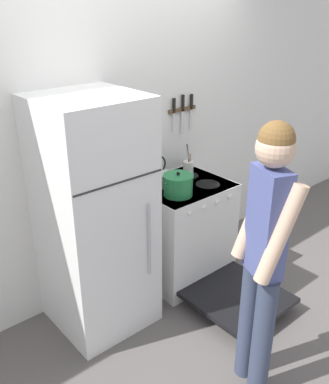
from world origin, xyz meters
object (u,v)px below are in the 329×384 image
object	(u,v)px
dutch_oven_pot	(178,185)
person	(264,251)
tea_kettle	(158,177)
utensil_jar	(188,167)
refrigerator	(95,218)
stove_range	(185,232)

from	to	relation	value
dutch_oven_pot	person	distance (m)	1.12
tea_kettle	person	bearing A→B (deg)	-104.04
utensil_jar	dutch_oven_pot	bearing A→B (deg)	-143.91
refrigerator	dutch_oven_pot	world-z (taller)	refrigerator
stove_range	utensil_jar	xyz separation A→B (m)	(0.19, 0.17, 0.51)
refrigerator	tea_kettle	distance (m)	0.74
utensil_jar	tea_kettle	bearing A→B (deg)	-178.98
refrigerator	stove_range	size ratio (longest dim) A/B	1.30
tea_kettle	stove_range	bearing A→B (deg)	-46.53
stove_range	utensil_jar	size ratio (longest dim) A/B	4.84
stove_range	tea_kettle	xyz separation A→B (m)	(-0.16, 0.17, 0.52)
refrigerator	tea_kettle	world-z (taller)	refrigerator
refrigerator	person	xyz separation A→B (m)	(0.38, -1.18, 0.13)
dutch_oven_pot	tea_kettle	distance (m)	0.26
person	utensil_jar	bearing A→B (deg)	-4.79
tea_kettle	dutch_oven_pot	bearing A→B (deg)	-92.94
refrigerator	person	world-z (taller)	person
dutch_oven_pot	tea_kettle	size ratio (longest dim) A/B	1.09
dutch_oven_pot	person	bearing A→B (deg)	-106.57
refrigerator	tea_kettle	size ratio (longest dim) A/B	6.71
stove_range	person	bearing A→B (deg)	-112.83
refrigerator	utensil_jar	bearing A→B (deg)	8.24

